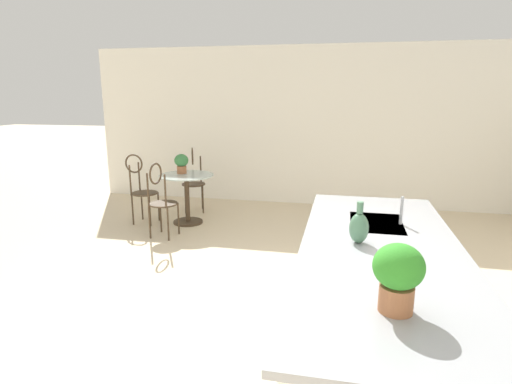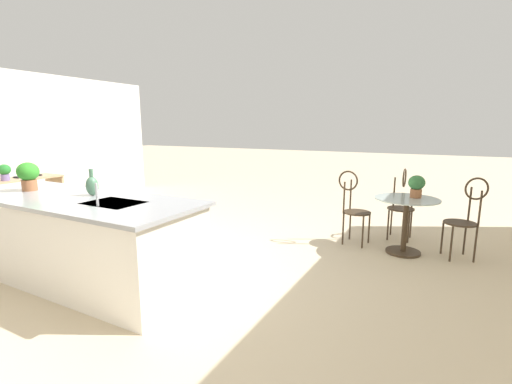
{
  "view_description": "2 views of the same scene",
  "coord_description": "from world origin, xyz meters",
  "px_view_note": "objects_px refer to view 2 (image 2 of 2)",
  "views": [
    {
      "loc": [
        3.01,
        0.58,
        1.91
      ],
      "look_at": [
        -1.07,
        -0.29,
        0.92
      ],
      "focal_mm": 29.3,
      "sensor_mm": 36.0,
      "label": 1
    },
    {
      "loc": [
        -3.08,
        3.19,
        1.66
      ],
      "look_at": [
        -1.5,
        0.23,
        1.03
      ],
      "focal_mm": 24.95,
      "sensor_mm": 36.0,
      "label": 2
    }
  ],
  "objects_px": {
    "writing_desk": "(24,190)",
    "potted_plant_on_table": "(417,185)",
    "bistro_table": "(405,220)",
    "potted_plant_counter_far": "(28,175)",
    "keyboard": "(28,176)",
    "chair_near_window": "(466,214)",
    "potted_plant_on_desk": "(4,171)",
    "chair_by_island": "(402,201)",
    "chair_toward_desk": "(353,204)",
    "vase_on_counter": "(92,185)"
  },
  "relations": [
    {
      "from": "chair_near_window",
      "to": "potted_plant_on_desk",
      "type": "xyz_separation_m",
      "value": [
        6.89,
        1.75,
        0.33
      ]
    },
    {
      "from": "chair_near_window",
      "to": "bistro_table",
      "type": "bearing_deg",
      "value": 12.53
    },
    {
      "from": "keyboard",
      "to": "potted_plant_counter_far",
      "type": "bearing_deg",
      "value": 151.21
    },
    {
      "from": "bistro_table",
      "to": "chair_by_island",
      "type": "distance_m",
      "value": 0.7
    },
    {
      "from": "keyboard",
      "to": "potted_plant_on_desk",
      "type": "bearing_deg",
      "value": 107.28
    },
    {
      "from": "chair_near_window",
      "to": "vase_on_counter",
      "type": "xyz_separation_m",
      "value": [
        3.61,
        2.54,
        0.46
      ]
    },
    {
      "from": "writing_desk",
      "to": "vase_on_counter",
      "type": "height_order",
      "value": "vase_on_counter"
    },
    {
      "from": "chair_toward_desk",
      "to": "keyboard",
      "type": "xyz_separation_m",
      "value": [
        5.65,
        1.25,
        0.18
      ]
    },
    {
      "from": "chair_by_island",
      "to": "potted_plant_counter_far",
      "type": "distance_m",
      "value": 4.94
    },
    {
      "from": "chair_toward_desk",
      "to": "writing_desk",
      "type": "relative_size",
      "value": 0.87
    },
    {
      "from": "vase_on_counter",
      "to": "potted_plant_on_table",
      "type": "bearing_deg",
      "value": -140.5
    },
    {
      "from": "chair_toward_desk",
      "to": "potted_plant_on_table",
      "type": "bearing_deg",
      "value": -179.17
    },
    {
      "from": "keyboard",
      "to": "writing_desk",
      "type": "bearing_deg",
      "value": 101.31
    },
    {
      "from": "writing_desk",
      "to": "potted_plant_on_desk",
      "type": "relative_size",
      "value": 4.29
    },
    {
      "from": "chair_by_island",
      "to": "writing_desk",
      "type": "bearing_deg",
      "value": 17.24
    },
    {
      "from": "chair_by_island",
      "to": "potted_plant_on_desk",
      "type": "xyz_separation_m",
      "value": [
        6.09,
        2.28,
        0.33
      ]
    },
    {
      "from": "chair_near_window",
      "to": "potted_plant_on_table",
      "type": "height_order",
      "value": "chair_near_window"
    },
    {
      "from": "writing_desk",
      "to": "potted_plant_on_desk",
      "type": "height_order",
      "value": "potted_plant_on_desk"
    },
    {
      "from": "bistro_table",
      "to": "potted_plant_on_table",
      "type": "relative_size",
      "value": 2.74
    },
    {
      "from": "chair_toward_desk",
      "to": "writing_desk",
      "type": "bearing_deg",
      "value": 13.44
    },
    {
      "from": "chair_toward_desk",
      "to": "potted_plant_counter_far",
      "type": "xyz_separation_m",
      "value": [
        3.13,
        2.63,
        0.54
      ]
    },
    {
      "from": "potted_plant_counter_far",
      "to": "writing_desk",
      "type": "bearing_deg",
      "value": -27.2
    },
    {
      "from": "bistro_table",
      "to": "chair_by_island",
      "type": "relative_size",
      "value": 0.77
    },
    {
      "from": "potted_plant_on_table",
      "to": "potted_plant_counter_far",
      "type": "bearing_deg",
      "value": 33.94
    },
    {
      "from": "chair_by_island",
      "to": "chair_near_window",
      "type": "bearing_deg",
      "value": 146.76
    },
    {
      "from": "chair_near_window",
      "to": "potted_plant_counter_far",
      "type": "distance_m",
      "value": 5.28
    },
    {
      "from": "chair_near_window",
      "to": "keyboard",
      "type": "relative_size",
      "value": 2.37
    },
    {
      "from": "bistro_table",
      "to": "potted_plant_counter_far",
      "type": "distance_m",
      "value": 4.65
    },
    {
      "from": "bistro_table",
      "to": "keyboard",
      "type": "xyz_separation_m",
      "value": [
        6.35,
        1.15,
        0.31
      ]
    },
    {
      "from": "chair_toward_desk",
      "to": "potted_plant_on_desk",
      "type": "relative_size",
      "value": 3.73
    },
    {
      "from": "bistro_table",
      "to": "writing_desk",
      "type": "height_order",
      "value": "same"
    },
    {
      "from": "chair_by_island",
      "to": "potted_plant_on_table",
      "type": "distance_m",
      "value": 0.7
    },
    {
      "from": "potted_plant_on_table",
      "to": "potted_plant_on_desk",
      "type": "xyz_separation_m",
      "value": [
        6.31,
        1.71,
        -0.01
      ]
    },
    {
      "from": "chair_by_island",
      "to": "vase_on_counter",
      "type": "height_order",
      "value": "vase_on_counter"
    },
    {
      "from": "potted_plant_on_desk",
      "to": "keyboard",
      "type": "bearing_deg",
      "value": -72.72
    },
    {
      "from": "chair_near_window",
      "to": "vase_on_counter",
      "type": "bearing_deg",
      "value": 35.11
    },
    {
      "from": "keyboard",
      "to": "vase_on_counter",
      "type": "height_order",
      "value": "vase_on_counter"
    },
    {
      "from": "potted_plant_counter_far",
      "to": "vase_on_counter",
      "type": "xyz_separation_m",
      "value": [
        -0.9,
        -0.15,
        -0.08
      ]
    },
    {
      "from": "potted_plant_on_desk",
      "to": "vase_on_counter",
      "type": "bearing_deg",
      "value": 166.5
    },
    {
      "from": "chair_near_window",
      "to": "writing_desk",
      "type": "distance_m",
      "value": 7.15
    },
    {
      "from": "potted_plant_counter_far",
      "to": "potted_plant_on_desk",
      "type": "distance_m",
      "value": 2.57
    },
    {
      "from": "potted_plant_on_table",
      "to": "vase_on_counter",
      "type": "distance_m",
      "value": 3.92
    },
    {
      "from": "bistro_table",
      "to": "chair_by_island",
      "type": "bearing_deg",
      "value": -79.74
    },
    {
      "from": "bistro_table",
      "to": "potted_plant_counter_far",
      "type": "relative_size",
      "value": 2.43
    },
    {
      "from": "bistro_table",
      "to": "chair_toward_desk",
      "type": "relative_size",
      "value": 0.77
    },
    {
      "from": "writing_desk",
      "to": "potted_plant_counter_far",
      "type": "height_order",
      "value": "potted_plant_counter_far"
    },
    {
      "from": "potted_plant_on_desk",
      "to": "potted_plant_on_table",
      "type": "bearing_deg",
      "value": -164.85
    },
    {
      "from": "chair_by_island",
      "to": "keyboard",
      "type": "relative_size",
      "value": 2.37
    },
    {
      "from": "bistro_table",
      "to": "writing_desk",
      "type": "bearing_deg",
      "value": 11.18
    },
    {
      "from": "writing_desk",
      "to": "potted_plant_on_table",
      "type": "xyz_separation_m",
      "value": [
        -6.43,
        -1.36,
        0.4
      ]
    }
  ]
}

